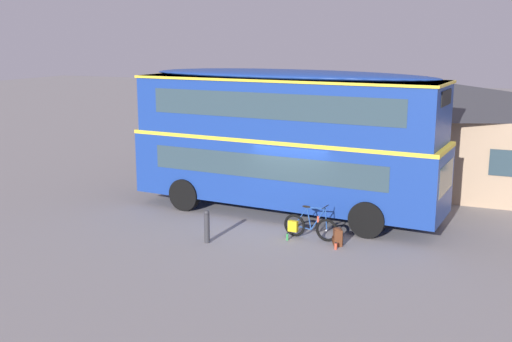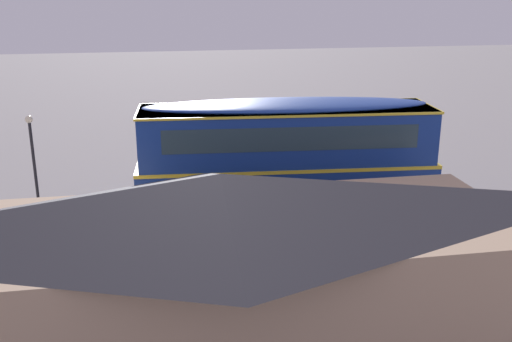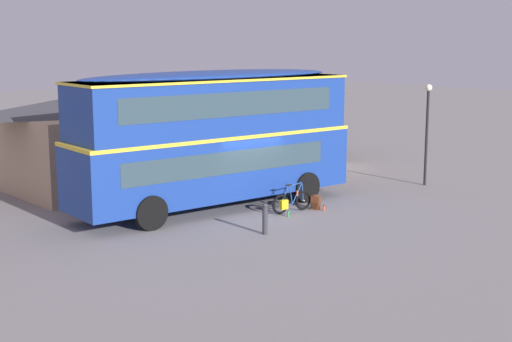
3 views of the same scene
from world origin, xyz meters
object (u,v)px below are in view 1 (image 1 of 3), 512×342
at_px(water_bottle_red_squeeze, 336,246).
at_px(water_bottle_green_metal, 287,237).
at_px(backpack_on_ground, 338,236).
at_px(double_decker_bus, 286,136).
at_px(touring_bicycle, 308,226).
at_px(kerb_bollard, 207,226).

bearing_deg(water_bottle_red_squeeze, water_bottle_green_metal, 172.38).
bearing_deg(backpack_on_ground, double_decker_bus, 135.88).
distance_m(water_bottle_green_metal, water_bottle_red_squeeze, 1.53).
xyz_separation_m(double_decker_bus, touring_bicycle, (1.57, -2.21, -2.27)).
relative_size(backpack_on_ground, water_bottle_green_metal, 2.29).
xyz_separation_m(backpack_on_ground, water_bottle_red_squeeze, (0.05, -0.35, -0.18)).
bearing_deg(water_bottle_green_metal, kerb_bollard, -152.02).
bearing_deg(double_decker_bus, backpack_on_ground, -44.12).
relative_size(water_bottle_green_metal, kerb_bollard, 0.24).
distance_m(backpack_on_ground, water_bottle_green_metal, 1.48).
height_order(water_bottle_green_metal, water_bottle_red_squeeze, water_bottle_green_metal).
relative_size(touring_bicycle, backpack_on_ground, 3.22).
distance_m(water_bottle_green_metal, kerb_bollard, 2.36).
relative_size(touring_bicycle, kerb_bollard, 1.75).
distance_m(touring_bicycle, backpack_on_ground, 0.99).
bearing_deg(water_bottle_green_metal, water_bottle_red_squeeze, -7.62).
height_order(double_decker_bus, water_bottle_red_squeeze, double_decker_bus).
bearing_deg(water_bottle_red_squeeze, kerb_bollard, -166.02).
bearing_deg(kerb_bollard, double_decker_bus, 74.87).
distance_m(double_decker_bus, kerb_bollard, 4.38).
bearing_deg(water_bottle_green_metal, touring_bicycle, 37.46).
bearing_deg(water_bottle_red_squeeze, double_decker_bus, 132.64).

